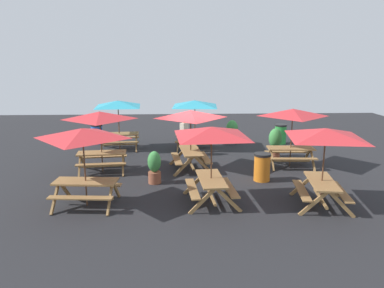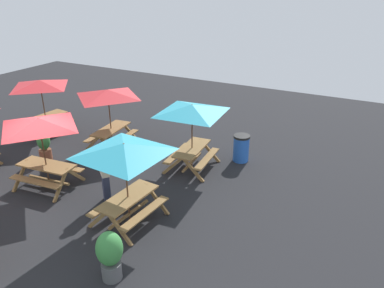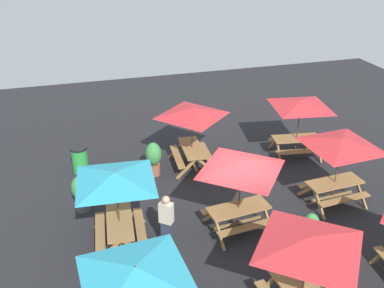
# 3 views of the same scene
# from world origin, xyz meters

# --- Properties ---
(ground_plane) EXTENTS (29.21, 29.21, 0.00)m
(ground_plane) POSITION_xyz_m (0.00, 0.00, 0.00)
(ground_plane) COLOR #232326
(ground_plane) RESTS_ON ground
(picnic_table_0) EXTENTS (2.82, 2.82, 2.34)m
(picnic_table_0) POSITION_xyz_m (3.46, -3.42, 1.99)
(picnic_table_0) COLOR olive
(picnic_table_0) RESTS_ON ground
(picnic_table_1) EXTENTS (2.82, 2.82, 2.34)m
(picnic_table_1) POSITION_xyz_m (-0.09, -3.37, 1.99)
(picnic_table_1) COLOR olive
(picnic_table_1) RESTS_ON ground
(picnic_table_2) EXTENTS (2.11, 2.11, 2.34)m
(picnic_table_2) POSITION_xyz_m (-3.71, -0.27, 1.99)
(picnic_table_2) COLOR olive
(picnic_table_2) RESTS_ON ground
(picnic_table_3) EXTENTS (2.19, 2.19, 2.34)m
(picnic_table_3) POSITION_xyz_m (3.59, 0.17, 1.99)
(picnic_table_3) COLOR olive
(picnic_table_3) RESTS_ON ground
(picnic_table_4) EXTENTS (2.20, 2.20, 2.34)m
(picnic_table_4) POSITION_xyz_m (0.24, -0.01, 1.99)
(picnic_table_4) COLOR olive
(picnic_table_4) RESTS_ON ground
(picnic_table_5) EXTENTS (2.80, 2.80, 2.34)m
(picnic_table_5) POSITION_xyz_m (-3.39, 3.79, 1.99)
(picnic_table_5) COLOR olive
(picnic_table_5) RESTS_ON ground
(picnic_table_7) EXTENTS (2.82, 2.82, 2.34)m
(picnic_table_7) POSITION_xyz_m (-0.22, 3.41, 1.99)
(picnic_table_7) COLOR olive
(picnic_table_7) RESTS_ON ground
(trash_bin_orange) EXTENTS (0.59, 0.59, 0.98)m
(trash_bin_orange) POSITION_xyz_m (-2.19, 1.45, 0.49)
(trash_bin_orange) COLOR orange
(trash_bin_orange) RESTS_ON ground
(trash_bin_green) EXTENTS (0.59, 0.59, 0.98)m
(trash_bin_green) POSITION_xyz_m (-4.42, -4.24, 0.49)
(trash_bin_green) COLOR green
(trash_bin_green) RESTS_ON ground
(potted_plant_0) EXTENTS (0.46, 0.46, 1.13)m
(potted_plant_0) POSITION_xyz_m (1.55, 1.56, 0.57)
(potted_plant_0) COLOR #935138
(potted_plant_0) RESTS_ON ground
(potted_plant_1) EXTENTS (0.56, 0.56, 1.25)m
(potted_plant_1) POSITION_xyz_m (-3.49, -1.74, 0.69)
(potted_plant_1) COLOR #935138
(potted_plant_1) RESTS_ON ground
(potted_plant_2) EXTENTS (0.58, 0.58, 1.20)m
(potted_plant_2) POSITION_xyz_m (-1.99, -4.30, 0.67)
(potted_plant_2) COLOR #59595B
(potted_plant_2) RESTS_ON ground
(person_standing) EXTENTS (0.40, 0.42, 1.67)m
(person_standing) POSITION_xyz_m (0.44, -2.17, 0.89)
(person_standing) COLOR #2D334C
(person_standing) RESTS_ON ground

